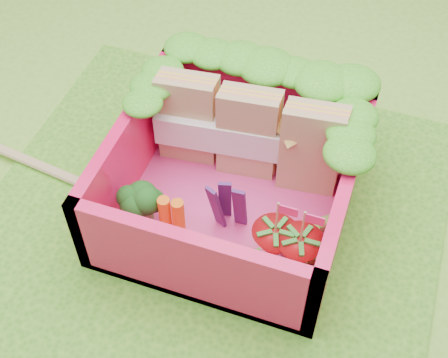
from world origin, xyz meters
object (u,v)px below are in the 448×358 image
at_px(broccoli, 141,199).
at_px(strawberry_left, 274,244).
at_px(sandwich_stack, 250,134).
at_px(chopsticks, 69,178).
at_px(bento_box, 232,178).
at_px(strawberry_right, 298,253).

relative_size(broccoli, strawberry_left, 0.70).
bearing_deg(broccoli, sandwich_stack, 51.74).
bearing_deg(chopsticks, bento_box, 7.06).
bearing_deg(sandwich_stack, broccoli, -128.26).
bearing_deg(strawberry_right, broccoli, 178.54).
bearing_deg(strawberry_right, chopsticks, 173.44).
distance_m(broccoli, strawberry_left, 0.77).
bearing_deg(chopsticks, strawberry_left, -6.68).
height_order(sandwich_stack, chopsticks, sandwich_stack).
bearing_deg(bento_box, sandwich_stack, 88.91).
relative_size(broccoli, strawberry_right, 0.69).
bearing_deg(sandwich_stack, strawberry_left, -60.48).
xyz_separation_m(strawberry_right, chopsticks, (-1.47, 0.17, -0.16)).
distance_m(bento_box, sandwich_stack, 0.30).
bearing_deg(bento_box, strawberry_left, -40.37).
distance_m(sandwich_stack, chopsticks, 1.14).
distance_m(strawberry_right, chopsticks, 1.49).
relative_size(strawberry_left, strawberry_right, 0.99).
bearing_deg(broccoli, strawberry_left, -0.77).
xyz_separation_m(broccoli, chopsticks, (-0.57, 0.15, -0.20)).
relative_size(bento_box, chopsticks, 0.60).
height_order(bento_box, strawberry_left, bento_box).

